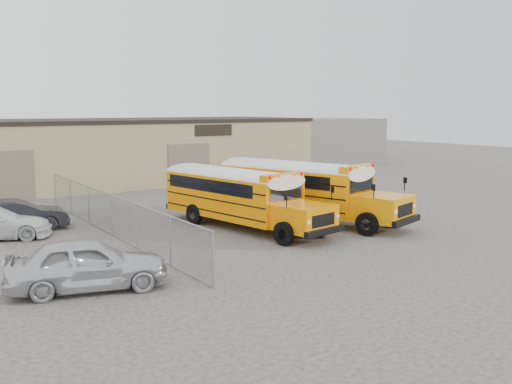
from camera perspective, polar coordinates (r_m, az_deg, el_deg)
ground at (r=25.78m, az=0.73°, el=-3.87°), size 120.00×120.00×0.00m
warehouse at (r=43.28m, az=-14.51°, el=4.03°), size 30.20×10.20×4.67m
chainlink_fence at (r=25.56m, az=-14.34°, el=-2.19°), size 0.07×18.07×1.81m
distant_building_right at (r=58.99m, az=6.73°, el=5.17°), size 10.00×8.00×4.40m
school_bus_left at (r=30.72m, az=-8.86°, el=1.04°), size 3.86×9.69×2.76m
school_bus_right at (r=31.86m, az=-4.23°, el=1.56°), size 5.20×10.30×2.93m
tarp_bundle at (r=24.70m, az=4.26°, el=-2.64°), size 1.09×1.09×1.49m
car_silver at (r=18.12m, az=-16.48°, el=-6.91°), size 5.09×3.12×1.62m
car_dark at (r=27.62m, az=-22.79°, el=-2.20°), size 4.43×1.82×1.43m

